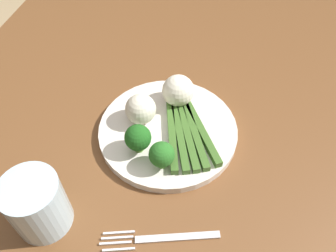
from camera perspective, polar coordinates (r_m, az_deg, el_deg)
name	(u,v)px	position (r m, az deg, el deg)	size (l,w,h in m)	color
dining_table	(150,182)	(0.68, -2.98, -9.23)	(1.23, 0.86, 0.73)	brown
plate	(168,131)	(0.60, 0.00, -0.76)	(0.24, 0.24, 0.01)	silver
asparagus_bundle	(187,133)	(0.58, 3.11, -1.17)	(0.16, 0.12, 0.01)	#3D6626
broccoli_front_left	(138,138)	(0.55, -4.99, -1.98)	(0.04, 0.04, 0.05)	#4C7F2B
broccoli_outer_edge	(162,155)	(0.53, -1.05, -4.76)	(0.04, 0.04, 0.05)	#568E33
cauliflower_back	(141,109)	(0.59, -4.54, 2.80)	(0.05, 0.05, 0.05)	silver
cauliflower_edge	(178,91)	(0.62, 1.69, 5.86)	(0.06, 0.06, 0.06)	white
fork	(160,238)	(0.51, -1.40, -18.06)	(0.07, 0.16, 0.00)	silver
water_glass	(37,205)	(0.51, -20.80, -12.02)	(0.08, 0.08, 0.09)	silver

